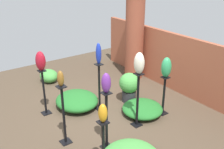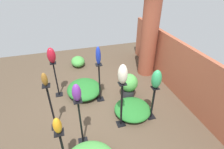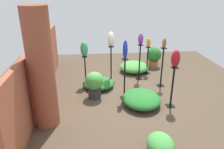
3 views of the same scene
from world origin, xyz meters
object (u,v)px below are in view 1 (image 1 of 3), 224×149
Objects in this scene: potted_plant_front_left at (129,86)px; pedestal_amber at (103,149)px; pedestal_violet at (106,124)px; art_vase_ivory at (139,63)px; pedestal_cobalt at (99,89)px; pedestal_jade at (164,97)px; art_vase_ruby at (41,61)px; pedestal_ruby at (44,94)px; art_vase_bronze at (61,79)px; pedestal_bronze at (64,118)px; art_vase_amber at (103,113)px; art_vase_cobalt at (99,54)px; brick_pillar at (135,36)px; art_vase_violet at (106,83)px; art_vase_jade at (166,67)px; pedestal_ivory at (137,102)px.

pedestal_amber is at bearing -49.02° from potted_plant_front_left.
art_vase_ivory reaches higher than pedestal_violet.
pedestal_jade is at bearing 46.09° from pedestal_cobalt.
art_vase_ruby is 2.09m from art_vase_ivory.
pedestal_ruby reaches higher than pedestal_amber.
potted_plant_front_left is (-0.56, 2.02, -0.92)m from art_vase_bronze.
pedestal_bronze is at bearing -170.51° from pedestal_amber.
art_vase_ruby is at bearing -178.56° from art_vase_amber.
pedestal_cobalt is 1.52× the size of potted_plant_front_left.
pedestal_jade is at bearing 46.09° from art_vase_cobalt.
art_vase_bronze is at bearing -98.48° from pedestal_jade.
pedestal_amber is at bearing -47.12° from brick_pillar.
pedestal_cobalt is at bearing 151.89° from pedestal_violet.
brick_pillar reaches higher than art_vase_ruby.
art_vase_cobalt is (0.54, 1.11, 0.89)m from pedestal_ruby.
art_vase_amber is 2.55m from potted_plant_front_left.
pedestal_bronze is 3.33× the size of art_vase_violet.
pedestal_cobalt is 2.34× the size of art_vase_cobalt.
art_vase_cobalt is 1.06m from art_vase_ivory.
brick_pillar is 2.12× the size of pedestal_bronze.
art_vase_jade reaches higher than pedestal_ruby.
pedestal_ivory is at bearing 41.13° from pedestal_ruby.
art_vase_cobalt is at bearing 148.54° from art_vase_amber.
art_vase_bronze is (-0.35, -1.49, 0.80)m from pedestal_ivory.
art_vase_violet reaches higher than pedestal_amber.
pedestal_ruby is 0.79m from art_vase_ruby.
art_vase_ruby is at bearing -116.15° from art_vase_cobalt.
art_vase_jade is at bearing 108.47° from art_vase_amber.
art_vase_violet is (1.26, -0.68, -0.04)m from art_vase_cobalt.
pedestal_jade is 1.75m from pedestal_violet.
art_vase_amber is (0.70, -2.11, 0.70)m from pedestal_jade.
art_vase_ruby is at bearing -138.87° from art_vase_ivory.
pedestal_bronze is 2.11m from potted_plant_front_left.
art_vase_jade is (-0.01, 0.79, 0.59)m from pedestal_ivory.
pedestal_violet is (-0.45, 0.38, 0.10)m from pedestal_amber.
art_vase_ruby is at bearing 174.51° from art_vase_bronze.
art_vase_ruby reaches higher than pedestal_ruby.
brick_pillar reaches higher than pedestal_ruby.
pedestal_cobalt is at bearing 63.85° from art_vase_ruby.
pedestal_ivory is 2.78× the size of art_vase_ruby.
pedestal_cobalt is 1.38m from art_vase_ivory.
pedestal_ivory is 1.25m from art_vase_violet.
art_vase_ruby reaches higher than art_vase_bronze.
pedestal_ruby is at bearing -178.56° from art_vase_amber.
art_vase_bronze reaches higher than art_vase_amber.
art_vase_violet is (-0.45, 0.38, 0.23)m from art_vase_amber.
pedestal_bronze is at bearing -170.51° from art_vase_amber.
pedestal_cobalt is (-1.72, 1.05, 0.08)m from pedestal_amber.
pedestal_cobalt is at bearing -165.59° from pedestal_ivory.
art_vase_bronze reaches higher than art_vase_jade.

